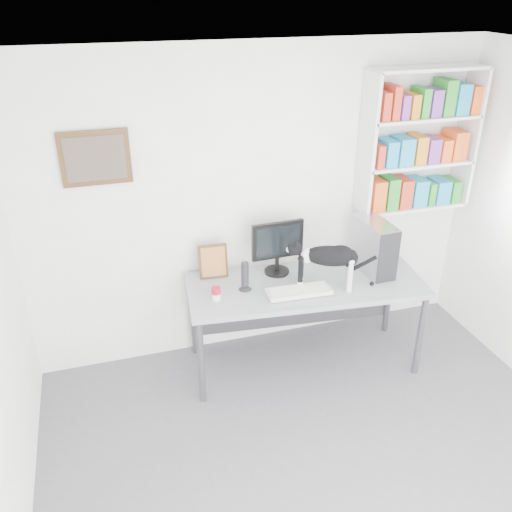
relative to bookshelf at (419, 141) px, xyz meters
name	(u,v)px	position (x,y,z in m)	size (l,w,h in m)	color
room	(367,336)	(-1.40, -1.85, -0.50)	(4.01, 4.01, 2.70)	#58585D
bookshelf	(419,141)	(0.00, 0.00, 0.00)	(1.03, 0.28, 1.24)	silver
wall_art	(95,158)	(-2.70, 0.12, 0.05)	(0.52, 0.04, 0.42)	#4E3219
desk	(304,324)	(-1.15, -0.36, -1.44)	(1.98, 0.77, 0.82)	gray
monitor	(277,247)	(-1.32, -0.12, -0.78)	(0.46, 0.22, 0.49)	black
keyboard	(299,291)	(-1.27, -0.50, -1.01)	(0.52, 0.20, 0.04)	silver
pc_tower	(374,247)	(-0.52, -0.32, -0.80)	(0.20, 0.46, 0.46)	silver
speaker	(245,276)	(-1.67, -0.31, -0.90)	(0.11, 0.11, 0.25)	black
leaning_print	(213,261)	(-1.86, -0.03, -0.87)	(0.24, 0.10, 0.30)	#4E3219
soup_can	(216,294)	(-1.93, -0.40, -0.97)	(0.07, 0.07, 0.11)	#A20D25
cat	(328,266)	(-1.02, -0.49, -0.83)	(0.65, 0.17, 0.40)	black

